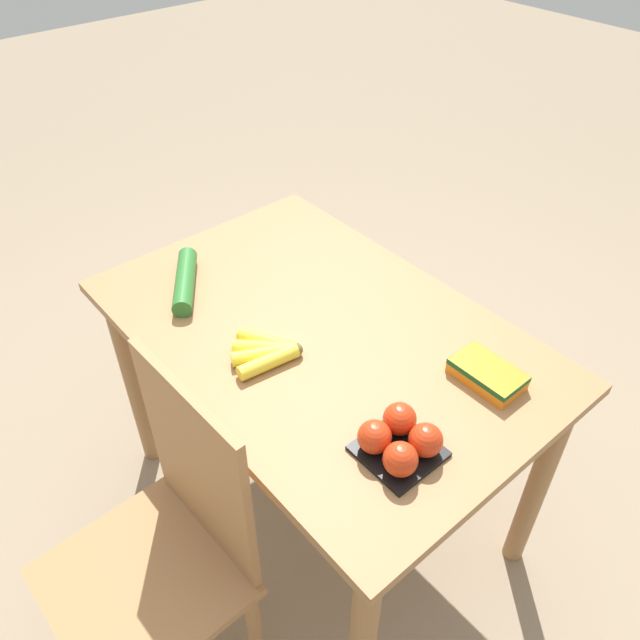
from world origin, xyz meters
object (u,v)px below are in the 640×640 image
banana_bunch (268,352)px  cucumber_near (185,281)px  tomato_pack (400,440)px  carrot_bag (487,373)px  chair (166,552)px

banana_bunch → cucumber_near: (0.37, 0.01, 0.01)m
tomato_pack → cucumber_near: bearing=3.1°
carrot_bag → cucumber_near: (0.78, 0.36, 0.00)m
chair → cucumber_near: 0.71m
tomato_pack → cucumber_near: tomato_pack is taller
banana_bunch → carrot_bag: bearing=-139.0°
tomato_pack → banana_bunch: bearing=4.9°
tomato_pack → chair: bearing=57.8°
chair → cucumber_near: size_ratio=3.95×
chair → carrot_bag: (-0.27, -0.76, 0.30)m
chair → banana_bunch: size_ratio=5.51×
tomato_pack → cucumber_near: 0.79m
tomato_pack → cucumber_near: (0.79, 0.04, -0.01)m
chair → tomato_pack: (-0.28, -0.45, 0.31)m
banana_bunch → cucumber_near: size_ratio=0.72×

